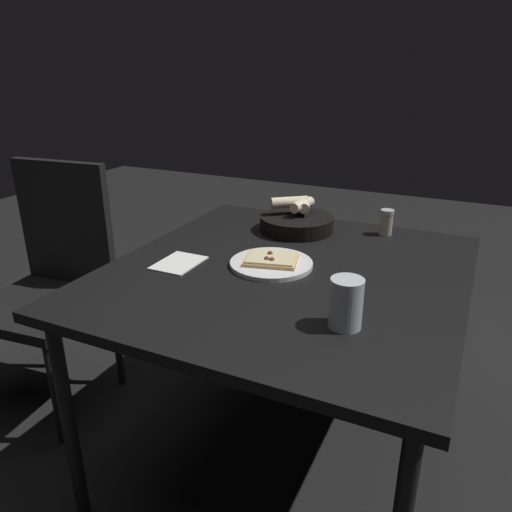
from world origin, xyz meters
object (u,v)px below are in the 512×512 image
pizza_plate (272,262)px  pepper_shaker (386,224)px  dining_table (286,286)px  beer_glass (346,305)px  bread_basket (297,221)px  chair_near (53,273)px

pizza_plate → pepper_shaker: size_ratio=2.72×
dining_table → pizza_plate: pizza_plate is taller
beer_glass → pizza_plate: bearing=48.5°
bread_basket → pepper_shaker: (0.09, -0.31, 0.01)m
chair_near → beer_glass: bearing=-101.7°
pizza_plate → beer_glass: bearing=-131.5°
dining_table → bread_basket: 0.38m
pizza_plate → beer_glass: size_ratio=2.08×
bread_basket → beer_glass: size_ratio=2.21×
pizza_plate → bread_basket: (0.35, 0.05, 0.02)m
bread_basket → pepper_shaker: size_ratio=2.89×
pepper_shaker → chair_near: (-0.45, 1.19, -0.23)m
dining_table → chair_near: 1.00m
beer_glass → pepper_shaker: size_ratio=1.31×
pizza_plate → bread_basket: bread_basket is taller
beer_glass → chair_near: (0.26, 1.24, -0.25)m
beer_glass → dining_table: bearing=43.8°
pepper_shaker → chair_near: size_ratio=0.10×
pepper_shaker → dining_table: bearing=155.3°
dining_table → chair_near: (-0.01, 0.99, -0.14)m
pizza_plate → dining_table: bearing=-94.9°
dining_table → pepper_shaker: pepper_shaker is taller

